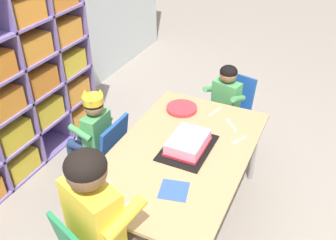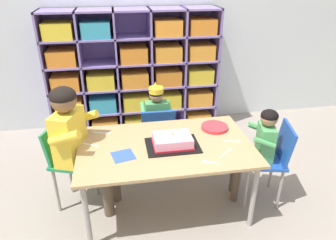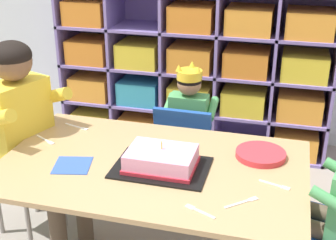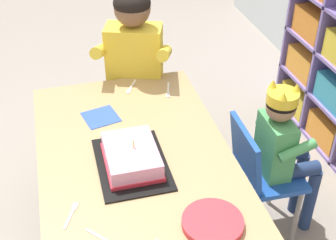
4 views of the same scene
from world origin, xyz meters
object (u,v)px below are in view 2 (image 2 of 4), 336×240
guest_at_table_side (259,144)px  fork_scattered_mid_table (92,145)px  classroom_chair_blue (158,131)px  adult_helper_seated (77,137)px  child_with_crown (156,113)px  birthday_cake_on_tray (173,142)px  activity_table (166,150)px  fork_at_table_front_edge (210,162)px  fork_by_napkin (226,153)px  classroom_chair_guest_side (270,156)px  fork_near_child_seat (103,133)px  classroom_chair_adult_side (67,159)px  paper_plate_stack (215,127)px  fork_near_cake_tray (234,141)px

guest_at_table_side → fork_scattered_mid_table: guest_at_table_side is taller
classroom_chair_blue → adult_helper_seated: bearing=35.0°
child_with_crown → birthday_cake_on_tray: size_ratio=2.11×
birthday_cake_on_tray → fork_scattered_mid_table: (-0.61, 0.11, -0.03)m
classroom_chair_blue → fork_scattered_mid_table: size_ratio=5.03×
activity_table → adult_helper_seated: 0.69m
child_with_crown → fork_at_table_front_edge: bearing=105.1°
fork_by_napkin → adult_helper_seated: bearing=-58.3°
child_with_crown → birthday_cake_on_tray: 0.72m
adult_helper_seated → classroom_chair_blue: bearing=-36.6°
classroom_chair_guest_side → fork_scattered_mid_table: 1.44m
fork_by_napkin → fork_at_table_front_edge: size_ratio=0.96×
activity_table → fork_near_child_seat: size_ratio=9.23×
adult_helper_seated → classroom_chair_guest_side: bearing=-77.1°
guest_at_table_side → classroom_chair_adult_side: bearing=-83.5°
birthday_cake_on_tray → fork_at_table_front_edge: birthday_cake_on_tray is taller
child_with_crown → fork_by_napkin: (0.40, -0.89, 0.05)m
classroom_chair_adult_side → fork_at_table_front_edge: 1.15m
paper_plate_stack → activity_table: bearing=-157.3°
child_with_crown → fork_near_child_seat: 0.65m
adult_helper_seated → activity_table: bearing=-81.1°
guest_at_table_side → fork_at_table_front_edge: 0.56m
adult_helper_seated → paper_plate_stack: (1.12, 0.06, -0.05)m
classroom_chair_adult_side → fork_scattered_mid_table: (0.21, -0.07, 0.15)m
classroom_chair_blue → fork_near_cake_tray: classroom_chair_blue is taller
fork_scattered_mid_table → child_with_crown: bearing=-105.2°
classroom_chair_blue → fork_near_cake_tray: size_ratio=5.11×
activity_table → child_with_crown: (0.02, 0.69, -0.01)m
fork_by_napkin → fork_near_child_seat: bearing=-69.3°
classroom_chair_guest_side → adult_helper_seated: bearing=-83.1°
classroom_chair_guest_side → fork_scattered_mid_table: size_ratio=5.41×
classroom_chair_blue → classroom_chair_adult_side: 0.90m
paper_plate_stack → fork_by_napkin: 0.39m
classroom_chair_adult_side → fork_near_child_seat: classroom_chair_adult_side is taller
fork_scattered_mid_table → fork_by_napkin: size_ratio=1.08×
fork_scattered_mid_table → guest_at_table_side: bearing=-156.3°
fork_scattered_mid_table → fork_near_child_seat: size_ratio=0.89×
activity_table → fork_scattered_mid_table: size_ratio=10.35×
child_with_crown → paper_plate_stack: 0.67m
paper_plate_stack → fork_scattered_mid_table: 1.02m
activity_table → child_with_crown: size_ratio=1.56×
fork_scattered_mid_table → paper_plate_stack: bearing=-145.6°
fork_by_napkin → classroom_chair_blue: bearing=-104.6°
classroom_chair_blue → fork_near_child_seat: (-0.50, -0.32, 0.19)m
child_with_crown → classroom_chair_adult_side: bearing=34.8°
activity_table → birthday_cake_on_tray: size_ratio=3.30×
birthday_cake_on_tray → fork_scattered_mid_table: size_ratio=3.14×
classroom_chair_guest_side → fork_near_child_seat: (-1.34, 0.32, 0.17)m
fork_near_cake_tray → fork_at_table_front_edge: (-0.27, -0.25, -0.00)m
activity_table → fork_by_napkin: size_ratio=11.15×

